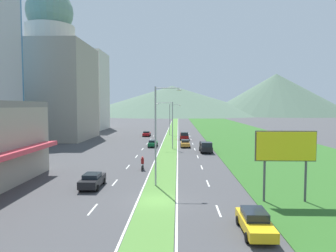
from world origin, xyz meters
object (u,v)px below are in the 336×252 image
object	(u,v)px
car_0	(255,222)
pickup_truck_0	(184,136)
street_lamp_mid	(171,122)
car_2	(92,180)
street_lamp_near	(158,130)
motorcycle_rider	(143,164)
car_1	(185,143)
car_3	(153,143)
pickup_truck_1	(206,147)
street_lamp_far	(171,117)
car_4	(147,134)
billboard_roadside	(286,149)

from	to	relation	value
car_0	pickup_truck_0	size ratio (longest dim) A/B	0.87
car_0	pickup_truck_0	xyz separation A→B (m)	(-3.55, 56.35, 0.22)
street_lamp_mid	car_2	distance (m)	30.31
street_lamp_near	motorcycle_rider	bearing A→B (deg)	107.83
car_1	car_3	xyz separation A→B (m)	(-6.70, 0.23, -0.03)
pickup_truck_1	car_2	bearing A→B (deg)	-29.33
street_lamp_far	car_3	distance (m)	25.60
car_0	car_4	xyz separation A→B (m)	(-13.90, 65.41, -0.04)
street_lamp_near	billboard_roadside	size ratio (longest dim) A/B	1.66
car_3	motorcycle_rider	bearing A→B (deg)	-178.60
street_lamp_mid	car_0	size ratio (longest dim) A/B	1.96
car_0	car_1	xyz separation A→B (m)	(-3.63, 43.01, -0.01)
car_0	car_2	distance (m)	17.73
car_2	pickup_truck_0	bearing A→B (deg)	-12.88
pickup_truck_0	pickup_truck_1	xyz separation A→B (m)	(3.51, -20.66, 0.00)
car_1	pickup_truck_0	size ratio (longest dim) A/B	0.84
motorcycle_rider	pickup_truck_0	bearing A→B (deg)	-9.68
street_lamp_far	car_1	size ratio (longest dim) A/B	1.97
car_2	motorcycle_rider	world-z (taller)	motorcycle_rider
car_4	car_1	bearing A→B (deg)	-155.36
street_lamp_near	car_3	distance (m)	31.98
car_4	pickup_truck_0	size ratio (longest dim) A/B	0.88
street_lamp_far	car_0	world-z (taller)	street_lamp_far
street_lamp_mid	car_4	xyz separation A→B (m)	(-7.33, 25.37, -4.61)
car_0	car_3	world-z (taller)	car_0
street_lamp_mid	car_2	xyz separation A→B (m)	(-7.36, -29.05, -4.55)
pickup_truck_0	motorcycle_rider	world-z (taller)	pickup_truck_0
car_3	street_lamp_mid	bearing A→B (deg)	-130.38
pickup_truck_0	car_4	bearing A→B (deg)	-131.17
car_0	car_4	world-z (taller)	car_0
billboard_roadside	car_1	size ratio (longest dim) A/B	1.39
pickup_truck_0	car_1	bearing A→B (deg)	-0.37
car_1	motorcycle_rider	xyz separation A→B (m)	(-6.13, -23.12, -0.01)
billboard_roadside	pickup_truck_1	distance (m)	29.51
street_lamp_mid	car_1	bearing A→B (deg)	45.38
street_lamp_mid	car_3	xyz separation A→B (m)	(-3.77, 3.20, -4.61)
street_lamp_near	car_0	bearing A→B (deg)	-58.78
car_1	car_3	size ratio (longest dim) A/B	0.99
street_lamp_mid	motorcycle_rider	size ratio (longest dim) A/B	4.60
street_lamp_near	car_3	size ratio (longest dim) A/B	2.28
billboard_roadside	car_2	world-z (taller)	billboard_roadside
motorcycle_rider	car_0	bearing A→B (deg)	-153.85
car_0	pickup_truck_1	world-z (taller)	pickup_truck_1
car_4	street_lamp_far	bearing A→B (deg)	-67.18
street_lamp_near	billboard_roadside	bearing A→B (deg)	-24.10
car_3	car_0	bearing A→B (deg)	-166.56
street_lamp_far	car_0	size ratio (longest dim) A/B	1.90
pickup_truck_1	car_0	bearing A→B (deg)	0.06
car_2	motorcycle_rider	size ratio (longest dim) A/B	2.23
street_lamp_far	car_1	xyz separation A→B (m)	(3.52, -25.24, -4.42)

